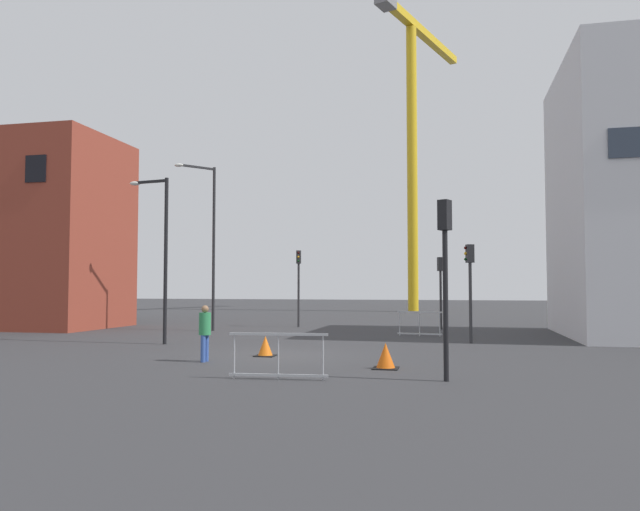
{
  "coord_description": "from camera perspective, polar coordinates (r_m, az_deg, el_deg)",
  "views": [
    {
      "loc": [
        5.38,
        -18.42,
        2.16
      ],
      "look_at": [
        0.0,
        5.89,
        3.44
      ],
      "focal_mm": 33.98,
      "sensor_mm": 36.0,
      "label": 1
    }
  ],
  "objects": [
    {
      "name": "safety_barrier_rear",
      "position": [
        26.9,
        9.35,
        -6.31
      ],
      "size": [
        1.94,
        0.28,
        1.08
      ],
      "color": "#B2B5BA",
      "rests_on": "ground"
    },
    {
      "name": "safety_barrier_left_run",
      "position": [
        14.3,
        -3.96,
        -9.35
      ],
      "size": [
        2.33,
        0.27,
        1.08
      ],
      "color": "#9EA0A5",
      "rests_on": "ground"
    },
    {
      "name": "traffic_light_median",
      "position": [
        31.28,
        11.3,
        -2.32
      ],
      "size": [
        0.39,
        0.32,
        3.65
      ],
      "color": "#2D2D30",
      "rests_on": "ground"
    },
    {
      "name": "traffic_cone_on_verge",
      "position": [
        16.24,
        6.2,
        -9.45
      ],
      "size": [
        0.67,
        0.67,
        0.68
      ],
      "color": "black",
      "rests_on": "ground"
    },
    {
      "name": "pedestrian_walking",
      "position": [
        17.85,
        -10.79,
        -6.82
      ],
      "size": [
        0.34,
        0.34,
        1.62
      ],
      "color": "#33519E",
      "rests_on": "ground"
    },
    {
      "name": "traffic_cone_orange",
      "position": [
        19.07,
        -5.17,
        -8.56
      ],
      "size": [
        0.62,
        0.62,
        0.62
      ],
      "color": "black",
      "rests_on": "ground"
    },
    {
      "name": "traffic_light_island",
      "position": [
        23.87,
        13.94,
        -1.92
      ],
      "size": [
        0.39,
        0.31,
        3.77
      ],
      "color": "#2D2D30",
      "rests_on": "ground"
    },
    {
      "name": "streetlamp_tall",
      "position": [
        30.12,
        -10.4,
        2.04
      ],
      "size": [
        1.5,
        1.63,
        8.05
      ],
      "color": "#232326",
      "rests_on": "ground"
    },
    {
      "name": "construction_crane",
      "position": [
        55.14,
        8.77,
        12.5
      ],
      "size": [
        6.59,
        15.88,
        25.97
      ],
      "color": "gold",
      "rests_on": "ground"
    },
    {
      "name": "ground",
      "position": [
        19.31,
        -3.83,
        -9.36
      ],
      "size": [
        160.0,
        160.0,
        0.0
      ],
      "primitive_type": "plane",
      "color": "#333335"
    },
    {
      "name": "traffic_light_verge",
      "position": [
        32.46,
        -2.03,
        -1.91
      ],
      "size": [
        0.28,
        0.38,
        4.09
      ],
      "color": "#2D2D30",
      "rests_on": "ground"
    },
    {
      "name": "brick_building",
      "position": [
        35.78,
        -25.8,
        1.9
      ],
      "size": [
        9.37,
        6.27,
        9.98
      ],
      "color": "brown",
      "rests_on": "ground"
    },
    {
      "name": "traffic_light_far",
      "position": [
        14.23,
        11.71,
        -0.37
      ],
      "size": [
        0.34,
        0.39,
        4.16
      ],
      "color": "black",
      "rests_on": "ground"
    },
    {
      "name": "streetlamp_short",
      "position": [
        23.74,
        -14.76,
        1.03
      ],
      "size": [
        1.73,
        0.41,
        6.29
      ],
      "color": "black",
      "rests_on": "ground"
    }
  ]
}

